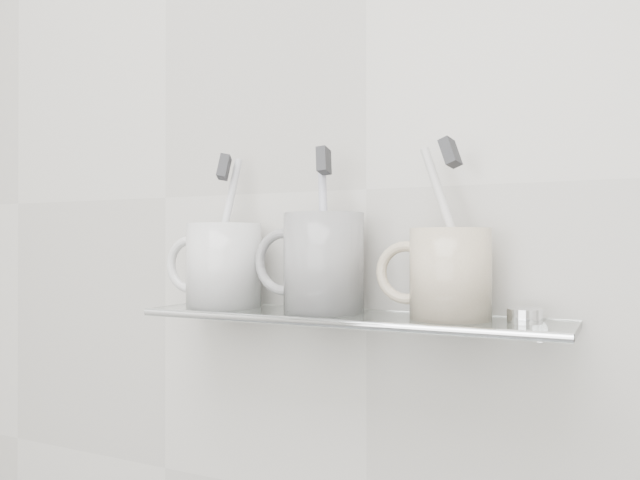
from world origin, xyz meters
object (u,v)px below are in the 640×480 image
Objects in this scene: shelf_glass at (346,317)px; mug_right at (450,274)px; mug_center at (324,263)px; mug_left at (224,265)px.

shelf_glass is 5.06× the size of mug_right.
mug_right reaches higher than shelf_glass.
mug_center is at bearing 171.00° from shelf_glass.
mug_left is at bearing -176.53° from mug_right.
mug_right is at bearing 2.36° from shelf_glass.
mug_center reaches higher than shelf_glass.
mug_center is 1.20× the size of mug_right.
mug_left is (-0.18, 0.00, 0.06)m from shelf_glass.
mug_center is 0.15m from mug_right.
mug_left is at bearing -157.26° from mug_center.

